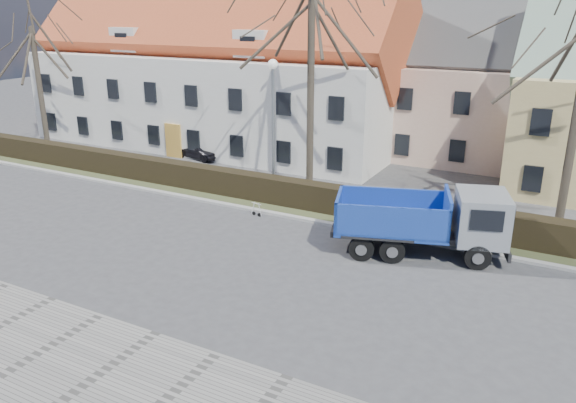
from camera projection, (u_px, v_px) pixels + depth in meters
The scene contains 13 objects.
ground at pixel (260, 259), 21.77m from camera, with size 120.00×120.00×0.00m, color #404043.
sidewalk_near at pixel (93, 380), 14.67m from camera, with size 80.00×5.00×0.08m, color gray.
curb_far at pixel (311, 220), 25.58m from camera, with size 80.00×0.30×0.12m, color #9F9D99.
grass_strip at pixel (326, 210), 26.92m from camera, with size 80.00×3.00×0.10m, color #3E4627.
hedge at pixel (324, 199), 26.56m from camera, with size 60.00×0.90×1.30m, color black.
building_white at pixel (216, 75), 39.34m from camera, with size 26.80×10.80×9.50m, color silver, non-canonical shape.
building_pink at pixel (475, 96), 35.36m from camera, with size 10.80×8.80×8.00m, color #D2A994, non-canonical shape.
tree_0 at pixel (38, 76), 37.02m from camera, with size 7.20×7.20×9.90m, color #342D24, non-canonical shape.
tree_1 at pixel (311, 70), 27.68m from camera, with size 9.20×9.20×12.65m, color #342D24, non-canonical shape.
dump_truck at pixel (414, 221), 21.89m from camera, with size 6.83×2.54×2.73m, color navy, non-canonical shape.
streetlight at pixel (273, 129), 27.93m from camera, with size 0.55×0.55×7.02m, color gray, non-canonical shape.
cart_frame at pixel (253, 208), 26.34m from camera, with size 0.78×0.44×0.71m, color silver, non-canonical shape.
parked_car_a at pixel (199, 149), 36.20m from camera, with size 1.39×3.46×1.18m, color black.
Camera 1 is at (10.31, -16.98, 9.24)m, focal length 35.00 mm.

